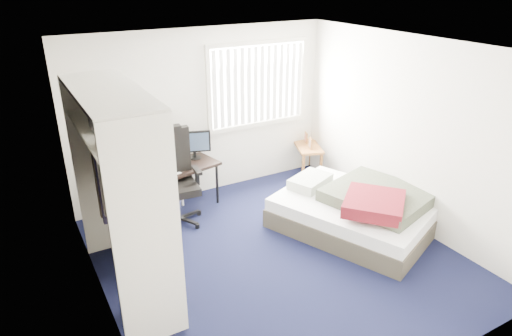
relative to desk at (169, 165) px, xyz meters
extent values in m
plane|color=black|center=(0.70, -1.76, -0.71)|extent=(4.20, 4.20, 0.00)
plane|color=silver|center=(0.70, 0.34, 0.54)|extent=(4.00, 0.00, 4.00)
plane|color=silver|center=(0.70, -3.86, 0.54)|extent=(4.00, 0.00, 4.00)
plane|color=silver|center=(-1.30, -1.76, 0.54)|extent=(0.00, 4.20, 4.20)
plane|color=silver|center=(2.70, -1.76, 0.54)|extent=(0.00, 4.20, 4.20)
plane|color=white|center=(0.70, -1.76, 1.79)|extent=(4.20, 4.20, 0.00)
cube|color=white|center=(1.60, 0.32, 0.89)|extent=(1.60, 0.02, 1.20)
cube|color=beige|center=(1.60, 0.29, 1.52)|extent=(1.72, 0.06, 0.06)
cube|color=beige|center=(1.60, 0.29, 0.26)|extent=(1.72, 0.06, 0.06)
cube|color=white|center=(1.60, 0.26, 0.89)|extent=(1.60, 0.04, 1.16)
cube|color=beige|center=(-1.00, -2.36, 0.39)|extent=(0.60, 0.04, 2.20)
cube|color=beige|center=(-1.00, -0.56, 0.39)|extent=(0.60, 0.04, 2.20)
cube|color=beige|center=(-1.00, -1.46, 1.49)|extent=(0.60, 1.80, 0.04)
cube|color=beige|center=(-1.00, -1.46, 1.11)|extent=(0.56, 1.74, 0.03)
cylinder|color=silver|center=(-1.00, -1.46, 0.99)|extent=(0.03, 1.72, 0.03)
cube|color=#26262B|center=(-1.00, -1.56, 0.54)|extent=(0.38, 1.10, 0.90)
cube|color=beige|center=(-0.68, -1.01, 0.39)|extent=(0.03, 0.90, 2.20)
cube|color=white|center=(-1.00, -1.91, 1.25)|extent=(0.38, 0.30, 0.24)
cube|color=gray|center=(-1.00, -1.41, 1.24)|extent=(0.34, 0.28, 0.22)
cube|color=black|center=(0.00, -0.03, -0.06)|extent=(1.45, 0.90, 0.04)
cylinder|color=black|center=(-0.54, -0.41, -0.40)|extent=(0.04, 0.04, 0.62)
cylinder|color=black|center=(-0.65, 0.09, -0.40)|extent=(0.04, 0.04, 0.62)
cylinder|color=black|center=(0.66, -0.14, -0.40)|extent=(0.04, 0.04, 0.62)
cylinder|color=black|center=(0.55, 0.35, -0.40)|extent=(0.04, 0.04, 0.62)
cube|color=white|center=(-0.44, -0.01, 0.24)|extent=(0.49, 0.14, 0.36)
cube|color=white|center=(-0.44, -0.01, 0.24)|extent=(0.44, 0.10, 0.31)
cube|color=black|center=(0.02, 0.09, 0.22)|extent=(0.48, 0.13, 0.32)
cube|color=#1E2838|center=(0.02, 0.09, 0.22)|extent=(0.42, 0.10, 0.27)
cube|color=black|center=(0.44, 0.14, 0.22)|extent=(0.48, 0.13, 0.32)
cube|color=#1E2838|center=(0.44, 0.14, 0.22)|extent=(0.42, 0.10, 0.27)
cube|color=white|center=(-0.11, -0.14, -0.03)|extent=(0.42, 0.22, 0.02)
cube|color=black|center=(0.15, -0.08, -0.03)|extent=(0.08, 0.11, 0.02)
cylinder|color=silver|center=(0.28, -0.01, 0.04)|extent=(0.08, 0.08, 0.16)
cube|color=white|center=(0.00, -0.03, -0.04)|extent=(0.35, 0.34, 0.00)
cube|color=black|center=(-0.04, -0.39, -0.65)|extent=(0.68, 0.68, 0.12)
cylinder|color=silver|center=(-0.04, -0.39, -0.43)|extent=(0.06, 0.06, 0.41)
cube|color=black|center=(-0.04, -0.39, -0.19)|extent=(0.56, 0.56, 0.10)
cube|color=black|center=(-0.02, -0.16, 0.22)|extent=(0.52, 0.15, 0.72)
cube|color=black|center=(-0.02, -0.16, 0.53)|extent=(0.32, 0.15, 0.17)
cube|color=black|center=(-0.32, -0.37, 0.03)|extent=(0.10, 0.30, 0.04)
cube|color=black|center=(0.24, -0.42, 0.03)|extent=(0.10, 0.30, 0.04)
cube|color=white|center=(0.05, 0.09, -0.48)|extent=(0.33, 0.28, 0.03)
cylinder|color=white|center=(-0.05, 0.00, -0.60)|extent=(0.04, 0.04, 0.22)
cylinder|color=white|center=(-0.07, 0.16, -0.60)|extent=(0.04, 0.04, 0.22)
cylinder|color=white|center=(0.17, 0.03, -0.60)|extent=(0.04, 0.04, 0.22)
cylinder|color=white|center=(0.14, 0.19, -0.60)|extent=(0.04, 0.04, 0.22)
cube|color=brown|center=(2.45, 0.09, -0.21)|extent=(0.62, 0.84, 0.04)
cube|color=brown|center=(2.19, -0.17, -0.47)|extent=(0.05, 0.05, 0.48)
cube|color=brown|center=(2.43, 0.46, -0.47)|extent=(0.05, 0.05, 0.48)
cube|color=brown|center=(2.46, -0.27, -0.47)|extent=(0.05, 0.05, 0.48)
cube|color=brown|center=(2.70, 0.36, -0.47)|extent=(0.05, 0.05, 0.48)
cube|color=brown|center=(2.39, -0.06, -0.10)|extent=(0.07, 0.14, 0.18)
cube|color=brown|center=(2.49, 0.20, -0.10)|extent=(0.07, 0.14, 0.18)
cube|color=#3E382D|center=(1.95, -1.69, -0.58)|extent=(2.10, 2.36, 0.25)
cube|color=white|center=(1.95, -1.69, -0.38)|extent=(2.04, 2.31, 0.18)
cube|color=#B2B6A8|center=(1.68, -1.05, -0.22)|extent=(0.71, 0.60, 0.14)
cube|color=#363A2B|center=(2.18, -1.87, -0.22)|extent=(1.39, 1.47, 0.18)
cube|color=#5A0F14|center=(1.89, -2.09, -0.14)|extent=(1.02, 1.02, 0.16)
cube|color=tan|center=(-0.95, -1.91, -0.57)|extent=(0.38, 0.30, 0.27)
camera|label=1|loc=(-1.83, -5.71, 2.52)|focal=32.00mm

